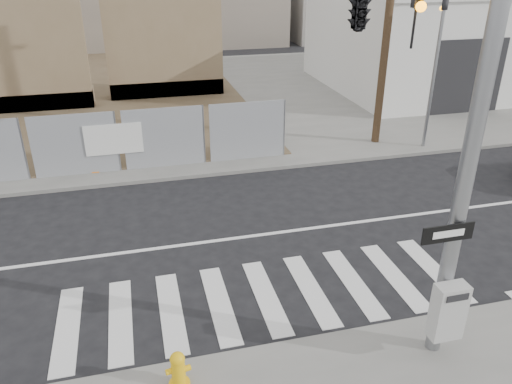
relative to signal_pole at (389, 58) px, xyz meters
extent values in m
plane|color=black|center=(-2.49, 2.05, -4.78)|extent=(100.00, 100.00, 0.00)
cube|color=slate|center=(-2.49, 16.05, -4.72)|extent=(50.00, 20.00, 0.12)
cylinder|color=gray|center=(0.01, -2.75, -1.16)|extent=(0.26, 0.26, 7.00)
cube|color=#B2B2AF|center=(-0.04, -3.03, -3.64)|extent=(0.55, 0.30, 1.05)
cube|color=black|center=(-0.24, -2.91, -2.16)|extent=(0.90, 0.03, 0.30)
cube|color=silver|center=(-0.24, -2.93, -2.16)|extent=(0.55, 0.01, 0.12)
imported|color=black|center=(0.01, -0.75, 0.79)|extent=(0.16, 0.20, 1.00)
imported|color=black|center=(0.01, 1.45, 0.79)|extent=(0.53, 2.48, 1.00)
cylinder|color=gray|center=(5.51, 6.65, -2.06)|extent=(0.12, 0.12, 5.20)
cube|color=#786348|center=(-9.49, 15.05, -0.66)|extent=(6.00, 0.50, 8.00)
cube|color=#786348|center=(-9.49, 15.45, -4.26)|extent=(6.00, 1.30, 0.80)
cube|color=#786348|center=(-2.99, 16.05, -0.66)|extent=(5.50, 0.50, 8.00)
cube|color=#786348|center=(-2.99, 16.45, -4.26)|extent=(5.50, 1.30, 0.80)
cube|color=silver|center=(11.51, 15.05, -2.26)|extent=(12.00, 10.00, 4.80)
cube|color=black|center=(9.51, 10.03, -3.06)|extent=(3.40, 0.06, 3.20)
cylinder|color=#453220|center=(4.01, 7.55, 0.34)|extent=(0.28, 0.28, 10.00)
cylinder|color=yellow|center=(-4.55, -2.50, -4.64)|extent=(0.42, 0.42, 0.04)
cylinder|color=yellow|center=(-4.55, -2.50, -4.40)|extent=(0.27, 0.27, 0.53)
sphere|color=yellow|center=(-4.55, -2.50, -4.11)|extent=(0.25, 0.25, 0.25)
cylinder|color=yellow|center=(-4.69, -2.50, -4.34)|extent=(0.14, 0.12, 0.10)
cylinder|color=yellow|center=(-4.41, -2.50, -4.34)|extent=(0.14, 0.12, 0.10)
cube|color=orange|center=(-6.26, 7.20, -4.65)|extent=(0.38, 0.38, 0.03)
cone|color=orange|center=(-6.26, 7.20, -4.31)|extent=(0.33, 0.33, 0.70)
cylinder|color=silver|center=(-6.26, 7.20, -4.21)|extent=(0.27, 0.27, 0.08)
cube|color=#F3340C|center=(-1.74, 7.43, -4.65)|extent=(0.36, 0.36, 0.03)
cone|color=#F3340C|center=(-1.74, 7.43, -4.33)|extent=(0.32, 0.32, 0.65)
cylinder|color=silver|center=(-1.74, 7.43, -4.24)|extent=(0.25, 0.25, 0.07)
camera|label=1|loc=(-4.82, -8.70, 1.79)|focal=35.00mm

